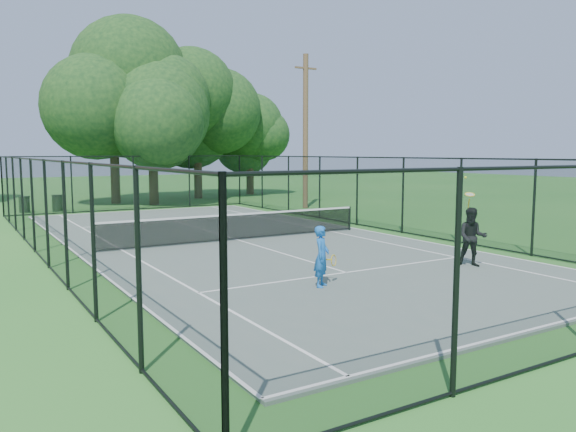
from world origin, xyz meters
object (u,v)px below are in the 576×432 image
trash_bin_left (24,204)px  trash_bin_right (57,203)px  player_black (472,237)px  utility_pole (306,131)px  player_blue (322,256)px  tennis_net (238,226)px

trash_bin_left → trash_bin_right: size_ratio=0.96×
trash_bin_left → player_black: 23.96m
utility_pole → player_black: (-5.25, -16.51, -3.51)m
player_black → utility_pole: bearing=72.4°
trash_bin_left → player_blue: 22.43m
trash_bin_right → player_blue: (2.37, -21.71, 0.32)m
trash_bin_right → player_black: bearing=-71.7°
utility_pole → player_black: bearing=-107.6°
tennis_net → utility_pole: utility_pole is taller
trash_bin_left → player_blue: (3.96, -22.07, 0.33)m
utility_pole → player_black: size_ratio=3.52×
utility_pole → player_blue: bearing=-121.8°
tennis_net → player_blue: bearing=-100.9°
trash_bin_left → player_blue: player_blue is taller
tennis_net → utility_pole: bearing=46.0°
trash_bin_right → utility_pole: bearing=-23.4°
player_blue → trash_bin_left: bearing=100.2°
utility_pole → trash_bin_right: bearing=156.6°
tennis_net → player_black: bearing=-65.3°
trash_bin_left → player_black: bearing=-68.4°
trash_bin_left → player_black: player_black is taller
tennis_net → trash_bin_left: 15.70m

